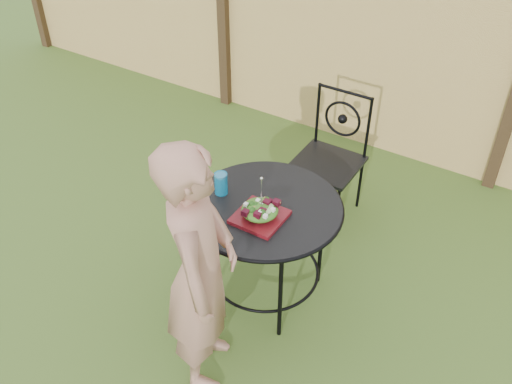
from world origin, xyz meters
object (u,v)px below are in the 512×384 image
diner (201,273)px  patio_chair (331,154)px  patio_table (265,223)px  salad_plate (260,217)px

diner → patio_chair: bearing=-25.5°
patio_chair → diner: (0.06, -1.65, 0.27)m
patio_table → patio_chair: (-0.04, 0.98, -0.08)m
diner → salad_plate: bearing=-28.5°
patio_table → patio_chair: 0.99m
patio_chair → diner: diner is taller
salad_plate → diner: bearing=-90.9°
diner → salad_plate: diner is taller
diner → patio_table: bearing=-25.6°
salad_plate → patio_table: bearing=105.2°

